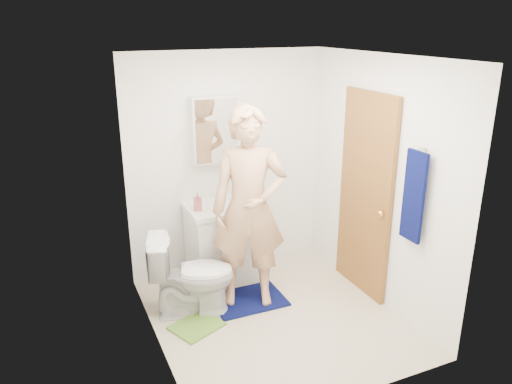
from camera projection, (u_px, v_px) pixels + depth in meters
floor at (274, 317)px, 4.76m from camera, size 2.20×2.40×0.02m
ceiling at (278, 55)px, 3.97m from camera, size 2.20×2.40×0.02m
wall_back at (227, 164)px, 5.41m from camera, size 2.20×0.02×2.40m
wall_front at (356, 254)px, 3.32m from camera, size 2.20×0.02×2.40m
wall_left at (150, 217)px, 3.94m from camera, size 0.02×2.40×2.40m
wall_right at (379, 182)px, 4.79m from camera, size 0.02×2.40×2.40m
vanity_cabinet at (225, 244)px, 5.36m from camera, size 0.75×0.55×0.80m
countertop at (224, 207)px, 5.22m from camera, size 0.79×0.59×0.05m
sink_basin at (224, 205)px, 5.22m from camera, size 0.40×0.40×0.03m
faucet at (218, 194)px, 5.35m from camera, size 0.03×0.03×0.12m
medicine_cabinet at (215, 130)px, 5.16m from camera, size 0.50×0.12×0.70m
mirror_panel at (217, 131)px, 5.11m from camera, size 0.46×0.01×0.66m
door at (365, 195)px, 4.96m from camera, size 0.05×0.80×2.05m
door_knob at (381, 214)px, 4.69m from camera, size 0.07×0.07×0.07m
towel at (414, 197)px, 4.25m from camera, size 0.03×0.24×0.80m
towel_hook at (423, 148)px, 4.13m from camera, size 0.06×0.02×0.02m
toilet at (192, 275)px, 4.70m from camera, size 0.88×0.66×0.80m
bath_mat at (248, 300)px, 5.02m from camera, size 0.72×0.52×0.02m
green_rug at (197, 326)px, 4.59m from camera, size 0.53×0.50×0.02m
soap_dispenser at (198, 202)px, 5.03m from camera, size 0.10×0.10×0.18m
toothbrush_cup at (241, 195)px, 5.35m from camera, size 0.16×0.16×0.10m
man at (249, 209)px, 4.69m from camera, size 0.83×0.69×1.95m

